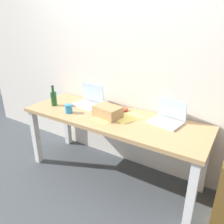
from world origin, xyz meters
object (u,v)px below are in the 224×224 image
Objects in this scene: laptop_left at (89,101)px; laptop_right at (167,118)px; coffee_mug at (69,109)px; beer_bottle at (54,98)px; computer_mouse at (124,110)px; cardboard_box at (108,112)px; desk at (112,125)px.

laptop_right is at bearing 1.16° from laptop_left.
coffee_mug is (-0.99, -0.33, 0.00)m from laptop_right.
beer_bottle reaches higher than computer_mouse.
laptop_right reaches higher than computer_mouse.
laptop_right is at bearing 19.32° from cardboard_box.
coffee_mug reaches higher than computer_mouse.
laptop_right reaches higher than coffee_mug.
beer_bottle is 2.54× the size of coffee_mug.
laptop_left is at bearing -178.84° from laptop_right.
desk is at bearing 19.74° from coffee_mug.
cardboard_box is (-0.07, -0.23, 0.04)m from computer_mouse.
cardboard_box is at bearing -85.04° from computer_mouse.
beer_bottle is at bearing -145.84° from laptop_left.
computer_mouse is (0.04, 0.20, 0.11)m from desk.
laptop_left is 1.24× the size of cardboard_box.
cardboard_box is (0.73, 0.05, -0.03)m from beer_bottle.
beer_bottle reaches higher than laptop_right.
desk is 0.50m from coffee_mug.
laptop_right is 0.61m from cardboard_box.
cardboard_box is at bearing -25.32° from laptop_left.
laptop_right is 1.21× the size of cardboard_box.
laptop_right reaches higher than desk.
laptop_right is 3.37× the size of computer_mouse.
desk is 5.90× the size of laptop_right.
laptop_left is 1.02× the size of laptop_right.
coffee_mug reaches higher than desk.
laptop_right is at bearing 19.52° from computer_mouse.
beer_bottle is at bearing 165.33° from coffee_mug.
cardboard_box is 2.92× the size of coffee_mug.
beer_bottle is 0.85m from computer_mouse.
computer_mouse reaches higher than desk.
coffee_mug is at bearing -160.26° from desk.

